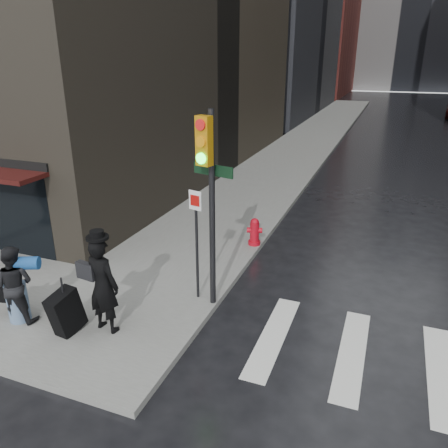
{
  "coord_description": "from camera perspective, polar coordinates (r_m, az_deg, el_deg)",
  "views": [
    {
      "loc": [
        5.3,
        -6.54,
        5.5
      ],
      "look_at": [
        1.4,
        3.56,
        1.3
      ],
      "focal_mm": 35.0,
      "sensor_mm": 36.0,
      "label": 1
    }
  ],
  "objects": [
    {
      "name": "ground",
      "position": [
        10.06,
        -15.31,
        -12.81
      ],
      "size": [
        140.0,
        140.0,
        0.0
      ],
      "primitive_type": "plane",
      "color": "black",
      "rests_on": "ground"
    },
    {
      "name": "traffic_light",
      "position": [
        9.09,
        -2.17,
        5.03
      ],
      "size": [
        1.07,
        0.6,
        4.37
      ],
      "rotation": [
        0.0,
        0.0,
        -0.23
      ],
      "color": "black",
      "rests_on": "ground"
    },
    {
      "name": "man_overcoat",
      "position": [
        9.25,
        -16.5,
        -8.18
      ],
      "size": [
        1.29,
        1.1,
        2.25
      ],
      "rotation": [
        0.0,
        0.0,
        3.01
      ],
      "color": "black",
      "rests_on": "ground"
    },
    {
      "name": "man_jeans",
      "position": [
        10.24,
        -25.71,
        -7.06
      ],
      "size": [
        1.26,
        0.82,
        1.72
      ],
      "rotation": [
        0.0,
        0.0,
        3.37
      ],
      "color": "black",
      "rests_on": "ground"
    },
    {
      "name": "sidewalk_left",
      "position": [
        34.39,
        12.23,
        11.67
      ],
      "size": [
        4.0,
        50.0,
        0.15
      ],
      "primitive_type": "cube",
      "color": "slate",
      "rests_on": "ground"
    },
    {
      "name": "fire_hydrant",
      "position": [
        13.11,
        4.0,
        -1.16
      ],
      "size": [
        0.49,
        0.37,
        0.84
      ],
      "rotation": [
        0.0,
        0.0,
        0.28
      ],
      "color": "#AE0A19",
      "rests_on": "ground"
    }
  ]
}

